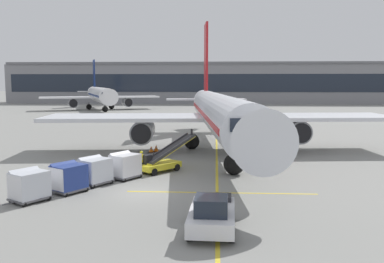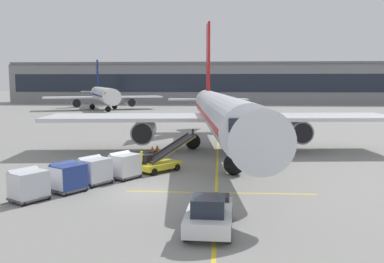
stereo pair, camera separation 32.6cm
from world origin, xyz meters
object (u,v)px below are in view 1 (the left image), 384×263
at_px(baggage_cart_second, 95,170).
at_px(safety_cone_engine_keepout, 172,147).
at_px(baggage_cart_third, 68,177).
at_px(ground_crew_by_loader, 126,164).
at_px(pushback_tug, 212,214).
at_px(distant_airplane, 100,95).
at_px(baggage_cart_fourth, 29,185).
at_px(ground_crew_by_carts, 141,161).
at_px(safety_cone_wingtip, 151,149).
at_px(safety_cone_nose_mark, 156,148).
at_px(parked_airplane, 219,113).
at_px(belt_loader, 162,161).
at_px(baggage_cart_lead, 125,165).

bearing_deg(baggage_cart_second, safety_cone_engine_keepout, 75.49).
bearing_deg(baggage_cart_third, ground_crew_by_loader, 58.80).
xyz_separation_m(pushback_tug, distant_airplane, (-29.12, 86.21, 2.81)).
xyz_separation_m(baggage_cart_fourth, distant_airplane, (-18.43, 81.90, 2.64)).
height_order(ground_crew_by_carts, safety_cone_wingtip, ground_crew_by_carts).
distance_m(ground_crew_by_loader, distant_airplane, 78.74).
relative_size(safety_cone_wingtip, safety_cone_nose_mark, 0.93).
bearing_deg(ground_crew_by_loader, baggage_cart_second, -124.72).
bearing_deg(safety_cone_wingtip, ground_crew_by_carts, -85.58).
xyz_separation_m(parked_airplane, ground_crew_by_carts, (-5.94, -11.29, -2.84)).
relative_size(baggage_cart_third, ground_crew_by_carts, 1.56).
relative_size(baggage_cart_third, safety_cone_engine_keepout, 3.61).
distance_m(belt_loader, baggage_cart_third, 8.34).
xyz_separation_m(parked_airplane, distant_airplane, (-29.57, 62.70, -0.20)).
bearing_deg(baggage_cart_lead, baggage_cart_third, -124.33).
distance_m(parked_airplane, safety_cone_nose_mark, 7.27).
relative_size(ground_crew_by_loader, safety_cone_wingtip, 2.69).
bearing_deg(baggage_cart_second, distant_airplane, 105.19).
bearing_deg(baggage_cart_third, baggage_cart_fourth, -126.81).
bearing_deg(distant_airplane, baggage_cart_second, -74.81).
xyz_separation_m(belt_loader, safety_cone_engine_keepout, (-0.22, 9.99, -0.46)).
xyz_separation_m(belt_loader, pushback_tug, (4.06, -13.06, -0.00)).
bearing_deg(baggage_cart_second, safety_cone_wingtip, 82.31).
relative_size(baggage_cart_second, ground_crew_by_loader, 1.56).
relative_size(parked_airplane, pushback_tug, 9.96).
relative_size(parked_airplane, safety_cone_engine_keepout, 59.13).
height_order(baggage_cart_lead, safety_cone_engine_keepout, baggage_cart_lead).
bearing_deg(distant_airplane, baggage_cart_lead, -73.31).
distance_m(baggage_cart_lead, ground_crew_by_carts, 2.02).
distance_m(parked_airplane, safety_cone_wingtip, 7.74).
bearing_deg(ground_crew_by_carts, safety_cone_engine_keepout, 83.61).
bearing_deg(ground_crew_by_carts, pushback_tug, -65.81).
bearing_deg(ground_crew_by_carts, baggage_cart_fourth, -123.35).
height_order(safety_cone_engine_keepout, distant_airplane, distant_airplane).
height_order(belt_loader, safety_cone_engine_keepout, belt_loader).
relative_size(belt_loader, ground_crew_by_loader, 2.84).
height_order(baggage_cart_second, safety_cone_nose_mark, baggage_cart_second).
height_order(ground_crew_by_carts, safety_cone_engine_keepout, ground_crew_by_carts).
bearing_deg(baggage_cart_second, safety_cone_nose_mark, 80.85).
xyz_separation_m(baggage_cart_second, distant_airplane, (-21.09, 77.67, 2.64)).
bearing_deg(ground_crew_by_loader, ground_crew_by_carts, 55.46).
distance_m(safety_cone_wingtip, distant_airplane, 68.39).
distance_m(baggage_cart_third, distant_airplane, 82.30).
relative_size(parked_airplane, belt_loader, 9.01).
bearing_deg(parked_airplane, pushback_tug, -91.10).
distance_m(baggage_cart_fourth, safety_cone_engine_keepout, 19.82).
relative_size(baggage_cart_fourth, safety_cone_engine_keepout, 3.61).
xyz_separation_m(safety_cone_engine_keepout, safety_cone_wingtip, (-1.96, -1.20, -0.05)).
distance_m(baggage_cart_third, safety_cone_engine_keepout, 17.32).
height_order(baggage_cart_third, ground_crew_by_carts, baggage_cart_third).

